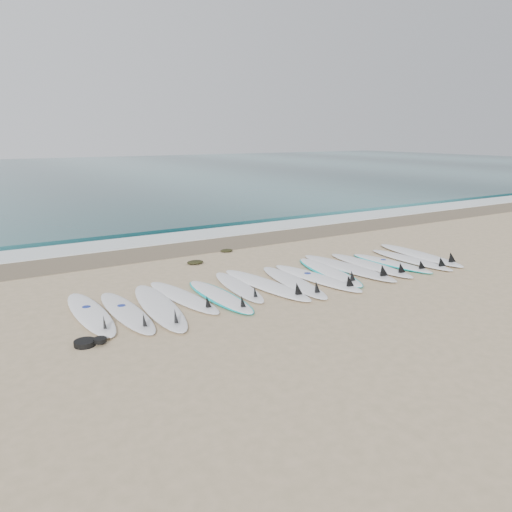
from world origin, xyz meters
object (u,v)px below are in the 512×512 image
surfboard_14 (421,255)px  surfboard_0 (91,314)px  leash_coil (88,342)px  surfboard_7 (294,282)px

surfboard_14 → surfboard_0: bearing=-176.3°
leash_coil → surfboard_14: bearing=7.2°
surfboard_14 → leash_coil: surfboard_14 is taller
surfboard_0 → surfboard_14: (8.25, -0.11, 0.01)m
surfboard_7 → leash_coil: bearing=-162.0°
leash_coil → surfboard_0: bearing=74.3°
surfboard_7 → surfboard_0: bearing=-177.6°
surfboard_14 → surfboard_7: bearing=-172.7°
surfboard_7 → leash_coil: surfboard_7 is taller
surfboard_0 → surfboard_14: size_ratio=0.90×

